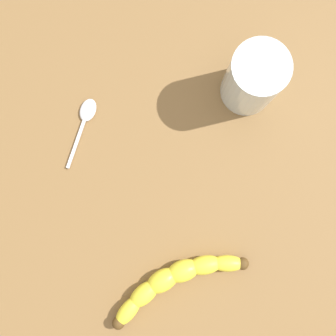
% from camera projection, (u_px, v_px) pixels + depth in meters
% --- Properties ---
extents(wooden_tabletop, '(1.20, 1.20, 0.03)m').
position_uv_depth(wooden_tabletop, '(201.00, 191.00, 0.72)').
color(wooden_tabletop, brown).
rests_on(wooden_tabletop, ground).
extents(banana, '(0.20, 0.11, 0.03)m').
position_uv_depth(banana, '(175.00, 280.00, 0.68)').
color(banana, yellow).
rests_on(banana, wooden_tabletop).
extents(smoothie_glass, '(0.08, 0.08, 0.13)m').
position_uv_depth(smoothie_glass, '(253.00, 80.00, 0.66)').
color(smoothie_glass, silver).
rests_on(smoothie_glass, wooden_tabletop).
extents(teaspoon, '(0.11, 0.06, 0.01)m').
position_uv_depth(teaspoon, '(87.00, 114.00, 0.71)').
color(teaspoon, silver).
rests_on(teaspoon, wooden_tabletop).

